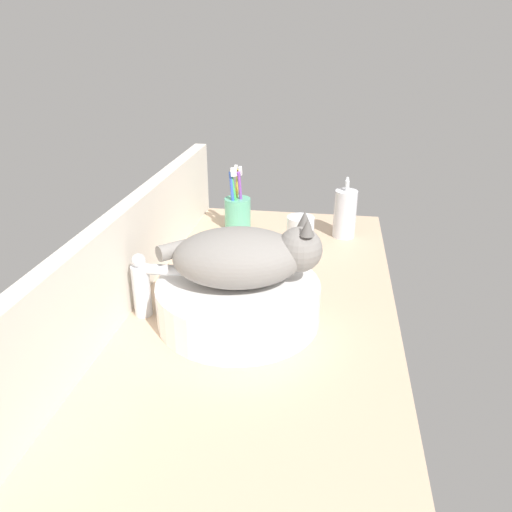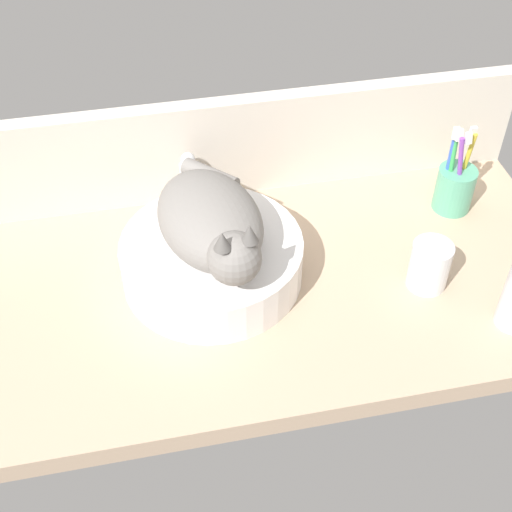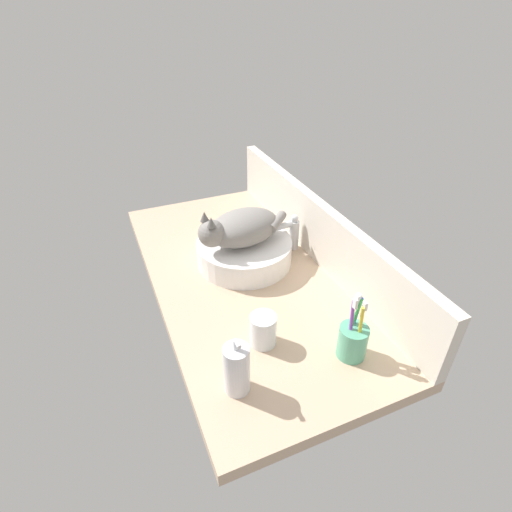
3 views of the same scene
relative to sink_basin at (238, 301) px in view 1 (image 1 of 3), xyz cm
name	(u,v)px [view 1 (image 1 of 3)]	position (x,y,z in cm)	size (l,w,h in cm)	color
ground_plane	(258,312)	(6.65, -2.90, -6.13)	(119.79, 58.31, 4.00)	tan
backsplash_panel	(131,251)	(6.65, 24.45, 6.41)	(119.79, 3.60, 21.08)	silver
sink_basin	(238,301)	(0.00, 0.00, 0.00)	(32.44, 32.44, 8.27)	white
cat	(245,256)	(0.32, -1.33, 9.89)	(21.26, 32.25, 14.00)	gray
faucet	(146,283)	(-1.15, 18.52, 3.17)	(3.60, 11.85, 13.60)	silver
soap_dispenser	(345,214)	(48.55, -21.08, 2.67)	(6.24, 6.24, 16.70)	silver
toothbrush_cup	(238,212)	(50.07, 9.81, 1.05)	(7.56, 7.56, 18.68)	#5BB28E
water_glass	(300,235)	(37.35, -9.49, -0.12)	(7.22, 7.22, 9.11)	white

